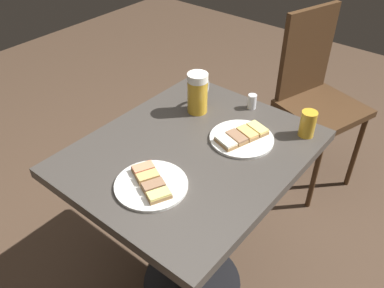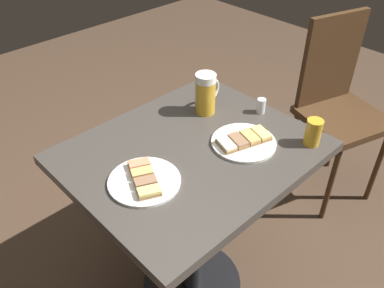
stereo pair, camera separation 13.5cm
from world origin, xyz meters
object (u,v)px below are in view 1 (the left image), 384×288
beer_glass_small (308,124)px  cafe_chair (315,91)px  plate_far (151,184)px  salt_shaker (252,102)px  beer_mug (198,93)px  plate_near (242,137)px

beer_glass_small → cafe_chair: cafe_chair is taller
beer_glass_small → plate_far: bearing=-114.2°
beer_glass_small → salt_shaker: size_ratio=1.65×
beer_mug → cafe_chair: size_ratio=0.16×
plate_near → beer_glass_small: 0.24m
plate_far → salt_shaker: size_ratio=3.86×
cafe_chair → beer_mug: bearing=6.8°
plate_near → cafe_chair: 0.89m
plate_near → plate_far: bearing=-102.4°
beer_glass_small → cafe_chair: (-0.25, 0.68, -0.26)m
beer_mug → salt_shaker: beer_mug is taller
plate_far → beer_glass_small: size_ratio=2.34×
plate_near → beer_mug: beer_mug is taller
plate_far → plate_near: bearing=77.6°
plate_far → beer_mug: (-0.16, 0.42, 0.07)m
plate_near → beer_mug: size_ratio=1.40×
salt_shaker → cafe_chair: (0.00, 0.65, -0.24)m
plate_near → plate_far: (-0.08, -0.37, -0.00)m
plate_far → beer_glass_small: beer_glass_small is taller
plate_far → cafe_chair: 1.24m
beer_mug → beer_glass_small: beer_mug is taller
beer_mug → cafe_chair: 0.86m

